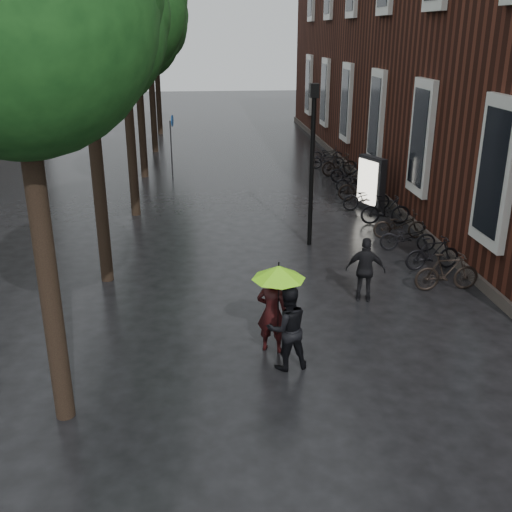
{
  "coord_description": "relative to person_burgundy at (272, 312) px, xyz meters",
  "views": [
    {
      "loc": [
        -1.58,
        -7.88,
        6.16
      ],
      "look_at": [
        -0.34,
        5.16,
        1.23
      ],
      "focal_mm": 42.0,
      "sensor_mm": 36.0,
      "label": 1
    }
  ],
  "objects": [
    {
      "name": "street_trees",
      "position": [
        -3.76,
        13.02,
        5.48
      ],
      "size": [
        4.33,
        34.03,
        8.91
      ],
      "color": "black",
      "rests_on": "ground"
    },
    {
      "name": "pedestrian_walking",
      "position": [
        2.52,
        2.19,
        -0.06
      ],
      "size": [
        1.01,
        0.64,
        1.61
      ],
      "primitive_type": "imported",
      "rotation": [
        0.0,
        0.0,
        2.85
      ],
      "color": "black",
      "rests_on": "ground"
    },
    {
      "name": "parked_bicycles",
      "position": [
        4.84,
        10.42,
        -0.4
      ],
      "size": [
        2.03,
        16.5,
        1.02
      ],
      "color": "black",
      "rests_on": "ground"
    },
    {
      "name": "ad_lightbox",
      "position": [
        4.82,
        9.96,
        0.12
      ],
      "size": [
        0.3,
        1.3,
        1.96
      ],
      "rotation": [
        0.0,
        0.0,
        0.39
      ],
      "color": "black",
      "rests_on": "ground"
    },
    {
      "name": "person_burgundy",
      "position": [
        0.0,
        0.0,
        0.0
      ],
      "size": [
        0.74,
        0.61,
        1.72
      ],
      "primitive_type": "imported",
      "rotation": [
        0.0,
        0.0,
        2.77
      ],
      "color": "black",
      "rests_on": "ground"
    },
    {
      "name": "lime_umbrella",
      "position": [
        0.08,
        -0.33,
        1.0
      ],
      "size": [
        1.05,
        1.05,
        1.55
      ],
      "rotation": [
        0.0,
        0.0,
        -0.16
      ],
      "color": "black",
      "rests_on": "ground"
    },
    {
      "name": "cycle_sign",
      "position": [
        -2.53,
        15.91,
        0.95
      ],
      "size": [
        0.14,
        0.5,
        2.74
      ],
      "rotation": [
        0.0,
        0.0,
        -0.13
      ],
      "color": "#262628",
      "rests_on": "ground"
    },
    {
      "name": "lamp_post",
      "position": [
        1.93,
        6.36,
        2.04
      ],
      "size": [
        0.25,
        0.25,
        4.79
      ],
      "rotation": [
        0.0,
        0.0,
        -0.43
      ],
      "color": "black",
      "rests_on": "ground"
    },
    {
      "name": "ground",
      "position": [
        0.23,
        -2.89,
        -0.86
      ],
      "size": [
        120.0,
        120.0,
        0.0
      ],
      "primitive_type": "plane",
      "color": "black"
    },
    {
      "name": "person_black",
      "position": [
        0.21,
        -0.69,
        -0.01
      ],
      "size": [
        0.92,
        0.78,
        1.7
      ],
      "primitive_type": "imported",
      "rotation": [
        0.0,
        0.0,
        3.32
      ],
      "color": "black",
      "rests_on": "ground"
    },
    {
      "name": "brick_building",
      "position": [
        10.7,
        16.57,
        5.13
      ],
      "size": [
        10.2,
        33.2,
        12.0
      ],
      "color": "#38160F",
      "rests_on": "ground"
    }
  ]
}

